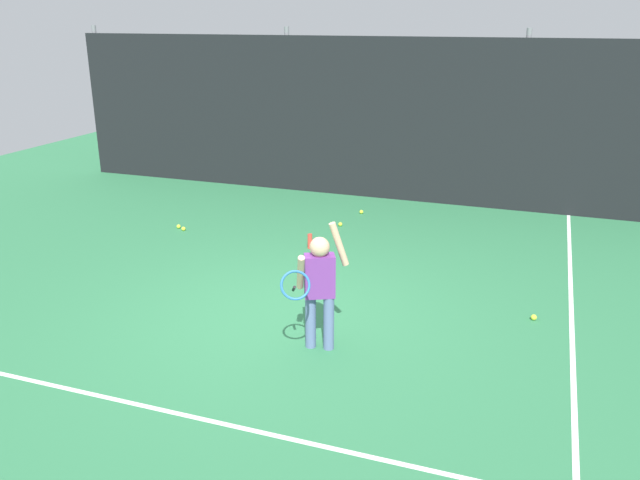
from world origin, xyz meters
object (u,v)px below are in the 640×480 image
object	(u,v)px
tennis_player	(319,283)
tennis_ball_1	(534,317)
tennis_ball_0	(184,229)
tennis_ball_2	(179,226)
tennis_ball_3	(361,212)
water_bottle	(310,241)
tennis_ball_4	(340,224)

from	to	relation	value
tennis_player	tennis_ball_1	bearing A→B (deg)	8.83
tennis_ball_0	tennis_ball_2	size ratio (longest dim) A/B	1.00
tennis_ball_3	water_bottle	bearing A→B (deg)	-96.66
tennis_ball_0	tennis_ball_3	world-z (taller)	same
tennis_ball_1	tennis_ball_4	size ratio (longest dim) A/B	1.00
water_bottle	tennis_ball_1	world-z (taller)	water_bottle
tennis_ball_2	tennis_ball_4	world-z (taller)	same
tennis_ball_3	tennis_ball_4	world-z (taller)	same
tennis_player	water_bottle	bearing A→B (deg)	86.39
water_bottle	tennis_ball_4	distance (m)	1.16
tennis_ball_1	tennis_ball_2	world-z (taller)	same
tennis_player	tennis_ball_3	xyz separation A→B (m)	(-0.91, 4.73, -0.69)
tennis_ball_1	tennis_ball_2	distance (m)	5.74
water_bottle	tennis_ball_3	distance (m)	1.96
tennis_player	tennis_ball_0	distance (m)	4.46
tennis_ball_1	tennis_ball_2	xyz separation A→B (m)	(-5.53, 1.54, 0.00)
tennis_ball_1	tennis_ball_3	xyz separation A→B (m)	(-2.98, 3.31, 0.00)
tennis_ball_0	tennis_player	bearing A→B (deg)	-40.91
tennis_ball_0	tennis_ball_1	bearing A→B (deg)	-15.13
tennis_ball_0	tennis_ball_3	xyz separation A→B (m)	(2.41, 1.85, 0.00)
water_bottle	tennis_ball_0	bearing A→B (deg)	177.64
tennis_player	tennis_ball_0	world-z (taller)	tennis_player
water_bottle	tennis_ball_0	distance (m)	2.19
tennis_ball_0	tennis_ball_3	distance (m)	3.04
tennis_player	water_bottle	size ratio (longest dim) A/B	6.14
tennis_ball_1	tennis_ball_3	world-z (taller)	same
water_bottle	tennis_ball_4	world-z (taller)	water_bottle
water_bottle	tennis_ball_3	size ratio (longest dim) A/B	3.33
tennis_player	tennis_ball_1	xyz separation A→B (m)	(2.06, 1.43, -0.69)
tennis_player	tennis_ball_4	bearing A→B (deg)	78.99
tennis_ball_0	tennis_ball_4	world-z (taller)	same
tennis_ball_1	tennis_ball_4	xyz separation A→B (m)	(-3.11, 2.52, 0.00)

